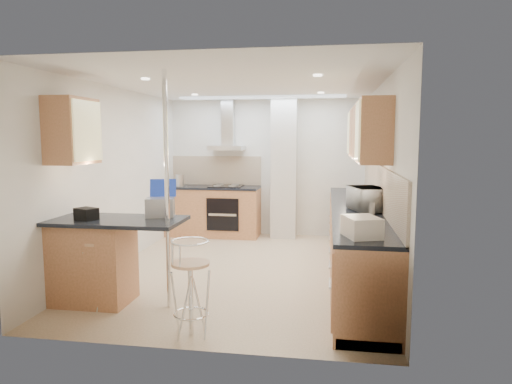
% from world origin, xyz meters
% --- Properties ---
extents(ground, '(4.80, 4.80, 0.00)m').
position_xyz_m(ground, '(0.00, 0.00, 0.00)').
color(ground, tan).
rests_on(ground, ground).
extents(room_shell, '(3.64, 4.84, 2.51)m').
position_xyz_m(room_shell, '(0.32, 0.38, 1.54)').
color(room_shell, white).
rests_on(room_shell, ground).
extents(right_counter, '(0.63, 4.40, 0.92)m').
position_xyz_m(right_counter, '(1.50, 0.00, 0.46)').
color(right_counter, '#A06840').
rests_on(right_counter, ground).
extents(back_counter, '(1.70, 0.63, 0.92)m').
position_xyz_m(back_counter, '(-0.95, 2.10, 0.46)').
color(back_counter, '#A06840').
rests_on(back_counter, ground).
extents(peninsula, '(1.47, 0.72, 0.94)m').
position_xyz_m(peninsula, '(-1.12, -1.45, 0.48)').
color(peninsula, '#A06840').
rests_on(peninsula, ground).
extents(microwave, '(0.51, 0.61, 0.29)m').
position_xyz_m(microwave, '(1.61, -0.33, 1.07)').
color(microwave, silver).
rests_on(microwave, right_counter).
extents(laptop, '(0.35, 0.29, 0.21)m').
position_xyz_m(laptop, '(-0.69, -1.23, 1.04)').
color(laptop, '#A0A1A7').
rests_on(laptop, peninsula).
extents(bag, '(0.27, 0.24, 0.12)m').
position_xyz_m(bag, '(-1.41, -1.52, 1.00)').
color(bag, black).
rests_on(bag, peninsula).
extents(bar_stool_near, '(0.41, 0.41, 0.95)m').
position_xyz_m(bar_stool_near, '(-1.28, -1.55, 0.47)').
color(bar_stool_near, tan).
rests_on(bar_stool_near, ground).
extents(bar_stool_end, '(0.52, 0.52, 0.90)m').
position_xyz_m(bar_stool_end, '(-0.09, -2.10, 0.45)').
color(bar_stool_end, tan).
rests_on(bar_stool_end, ground).
extents(jar_a, '(0.14, 0.14, 0.19)m').
position_xyz_m(jar_a, '(1.53, 0.59, 1.01)').
color(jar_a, silver).
rests_on(jar_a, right_counter).
extents(jar_b, '(0.12, 0.12, 0.15)m').
position_xyz_m(jar_b, '(1.64, 0.76, 0.99)').
color(jar_b, silver).
rests_on(jar_b, right_counter).
extents(jar_c, '(0.14, 0.14, 0.21)m').
position_xyz_m(jar_c, '(1.67, -0.15, 1.02)').
color(jar_c, '#AFAE8C').
rests_on(jar_c, right_counter).
extents(jar_d, '(0.10, 0.10, 0.14)m').
position_xyz_m(jar_d, '(1.63, -0.56, 0.99)').
color(jar_d, silver).
rests_on(jar_d, right_counter).
extents(bread_bin, '(0.37, 0.42, 0.18)m').
position_xyz_m(bread_bin, '(1.44, -1.85, 1.01)').
color(bread_bin, silver).
rests_on(bread_bin, right_counter).
extents(kettle, '(0.16, 0.16, 0.22)m').
position_xyz_m(kettle, '(-1.54, 1.99, 1.03)').
color(kettle, silver).
rests_on(kettle, back_counter).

